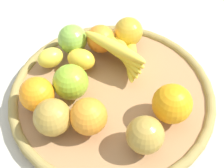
{
  "coord_description": "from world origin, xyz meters",
  "views": [
    {
      "loc": [
        -0.26,
        0.34,
        0.57
      ],
      "look_at": [
        0.0,
        0.0,
        0.05
      ],
      "focal_mm": 48.74,
      "sensor_mm": 36.0,
      "label": 1
    }
  ],
  "objects_px": {
    "lemon_0": "(50,58)",
    "orange_0": "(101,39)",
    "lemon_1": "(81,59)",
    "orange_1": "(89,116)",
    "apple_2": "(145,135)",
    "orange_3": "(172,104)",
    "apple_4": "(52,117)",
    "apple_1": "(73,39)",
    "apple_3": "(128,32)",
    "orange_2": "(37,94)",
    "apple_0": "(71,82)",
    "banana_bunch": "(121,51)"
  },
  "relations": [
    {
      "from": "lemon_0",
      "to": "apple_4",
      "type": "xyz_separation_m",
      "value": [
        -0.13,
        0.12,
        0.01
      ]
    },
    {
      "from": "orange_2",
      "to": "apple_3",
      "type": "height_order",
      "value": "same"
    },
    {
      "from": "orange_2",
      "to": "apple_0",
      "type": "height_order",
      "value": "apple_0"
    },
    {
      "from": "apple_2",
      "to": "orange_0",
      "type": "height_order",
      "value": "apple_2"
    },
    {
      "from": "orange_1",
      "to": "apple_2",
      "type": "relative_size",
      "value": 1.02
    },
    {
      "from": "orange_2",
      "to": "orange_0",
      "type": "height_order",
      "value": "orange_2"
    },
    {
      "from": "apple_4",
      "to": "banana_bunch",
      "type": "bearing_deg",
      "value": -88.9
    },
    {
      "from": "lemon_0",
      "to": "apple_1",
      "type": "relative_size",
      "value": 0.86
    },
    {
      "from": "apple_4",
      "to": "apple_1",
      "type": "height_order",
      "value": "apple_4"
    },
    {
      "from": "orange_1",
      "to": "apple_4",
      "type": "bearing_deg",
      "value": 39.72
    },
    {
      "from": "orange_3",
      "to": "apple_0",
      "type": "relative_size",
      "value": 1.06
    },
    {
      "from": "lemon_0",
      "to": "orange_0",
      "type": "bearing_deg",
      "value": -117.8
    },
    {
      "from": "apple_2",
      "to": "orange_2",
      "type": "height_order",
      "value": "same"
    },
    {
      "from": "orange_3",
      "to": "apple_0",
      "type": "xyz_separation_m",
      "value": [
        0.2,
        0.08,
        -0.0
      ]
    },
    {
      "from": "orange_3",
      "to": "apple_4",
      "type": "distance_m",
      "value": 0.24
    },
    {
      "from": "lemon_0",
      "to": "orange_2",
      "type": "bearing_deg",
      "value": 123.02
    },
    {
      "from": "apple_0",
      "to": "lemon_0",
      "type": "bearing_deg",
      "value": -19.22
    },
    {
      "from": "apple_3",
      "to": "apple_1",
      "type": "height_order",
      "value": "same"
    },
    {
      "from": "apple_2",
      "to": "lemon_1",
      "type": "xyz_separation_m",
      "value": [
        0.23,
        -0.08,
        -0.01
      ]
    },
    {
      "from": "lemon_1",
      "to": "orange_3",
      "type": "bearing_deg",
      "value": -178.15
    },
    {
      "from": "lemon_0",
      "to": "lemon_1",
      "type": "bearing_deg",
      "value": -147.64
    },
    {
      "from": "orange_0",
      "to": "apple_4",
      "type": "bearing_deg",
      "value": 106.95
    },
    {
      "from": "orange_1",
      "to": "apple_1",
      "type": "relative_size",
      "value": 1.04
    },
    {
      "from": "lemon_1",
      "to": "orange_1",
      "type": "bearing_deg",
      "value": 136.82
    },
    {
      "from": "apple_2",
      "to": "apple_0",
      "type": "bearing_deg",
      "value": -2.46
    },
    {
      "from": "orange_3",
      "to": "apple_1",
      "type": "bearing_deg",
      "value": -4.45
    },
    {
      "from": "orange_0",
      "to": "apple_1",
      "type": "xyz_separation_m",
      "value": [
        0.05,
        0.04,
        0.0
      ]
    },
    {
      "from": "lemon_0",
      "to": "apple_0",
      "type": "distance_m",
      "value": 0.11
    },
    {
      "from": "lemon_1",
      "to": "apple_1",
      "type": "xyz_separation_m",
      "value": [
        0.05,
        -0.03,
        0.01
      ]
    },
    {
      "from": "lemon_0",
      "to": "apple_0",
      "type": "height_order",
      "value": "apple_0"
    },
    {
      "from": "orange_3",
      "to": "apple_4",
      "type": "relative_size",
      "value": 1.09
    },
    {
      "from": "lemon_0",
      "to": "orange_2",
      "type": "relative_size",
      "value": 0.85
    },
    {
      "from": "orange_1",
      "to": "banana_bunch",
      "type": "xyz_separation_m",
      "value": [
        0.06,
        -0.18,
        0.0
      ]
    },
    {
      "from": "apple_1",
      "to": "orange_2",
      "type": "bearing_deg",
      "value": 108.51
    },
    {
      "from": "lemon_1",
      "to": "orange_2",
      "type": "height_order",
      "value": "orange_2"
    },
    {
      "from": "lemon_1",
      "to": "orange_0",
      "type": "bearing_deg",
      "value": -88.47
    },
    {
      "from": "lemon_1",
      "to": "apple_1",
      "type": "height_order",
      "value": "apple_1"
    },
    {
      "from": "apple_2",
      "to": "apple_4",
      "type": "bearing_deg",
      "value": 25.63
    },
    {
      "from": "banana_bunch",
      "to": "orange_2",
      "type": "bearing_deg",
      "value": 73.32
    },
    {
      "from": "orange_0",
      "to": "apple_4",
      "type": "xyz_separation_m",
      "value": [
        -0.07,
        0.24,
        0.0
      ]
    },
    {
      "from": "apple_2",
      "to": "lemon_0",
      "type": "xyz_separation_m",
      "value": [
        0.3,
        -0.04,
        -0.01
      ]
    },
    {
      "from": "lemon_1",
      "to": "orange_0",
      "type": "height_order",
      "value": "orange_0"
    },
    {
      "from": "orange_1",
      "to": "apple_4",
      "type": "height_order",
      "value": "same"
    },
    {
      "from": "apple_0",
      "to": "banana_bunch",
      "type": "bearing_deg",
      "value": -101.22
    },
    {
      "from": "orange_1",
      "to": "apple_3",
      "type": "xyz_separation_m",
      "value": [
        0.09,
        -0.25,
        -0.0
      ]
    },
    {
      "from": "orange_3",
      "to": "lemon_1",
      "type": "bearing_deg",
      "value": 1.85
    },
    {
      "from": "apple_1",
      "to": "orange_0",
      "type": "bearing_deg",
      "value": -139.46
    },
    {
      "from": "lemon_1",
      "to": "apple_3",
      "type": "distance_m",
      "value": 0.14
    },
    {
      "from": "banana_bunch",
      "to": "apple_4",
      "type": "relative_size",
      "value": 2.28
    },
    {
      "from": "lemon_0",
      "to": "apple_1",
      "type": "height_order",
      "value": "apple_1"
    }
  ]
}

